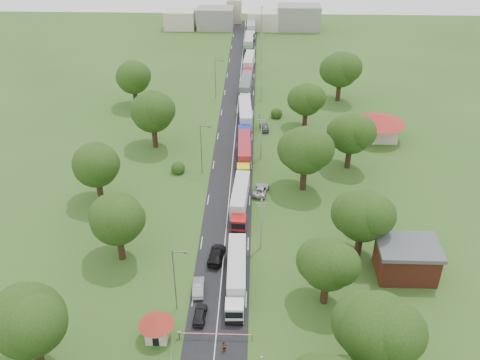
{
  "coord_description": "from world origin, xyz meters",
  "views": [
    {
      "loc": [
        4.61,
        -70.71,
        51.64
      ],
      "look_at": [
        1.86,
        7.82,
        3.0
      ],
      "focal_mm": 40.0,
      "sensor_mm": 36.0,
      "label": 1
    }
  ],
  "objects_px": {
    "guard_booth": "(157,326)",
    "truck_0": "(236,275)",
    "car_lane_front": "(200,314)",
    "pedestrian_near": "(224,347)",
    "info_sign": "(260,114)",
    "boom_barrier": "(205,334)",
    "car_lane_mid": "(198,287)"
  },
  "relations": [
    {
      "from": "car_lane_front",
      "to": "car_lane_mid",
      "type": "bearing_deg",
      "value": -79.29
    },
    {
      "from": "boom_barrier",
      "to": "guard_booth",
      "type": "relative_size",
      "value": 2.1
    },
    {
      "from": "info_sign",
      "to": "car_lane_front",
      "type": "height_order",
      "value": "info_sign"
    },
    {
      "from": "truck_0",
      "to": "pedestrian_near",
      "type": "relative_size",
      "value": 9.19
    },
    {
      "from": "truck_0",
      "to": "car_lane_mid",
      "type": "height_order",
      "value": "truck_0"
    },
    {
      "from": "boom_barrier",
      "to": "car_lane_mid",
      "type": "bearing_deg",
      "value": 101.02
    },
    {
      "from": "pedestrian_near",
      "to": "boom_barrier",
      "type": "bearing_deg",
      "value": 106.22
    },
    {
      "from": "truck_0",
      "to": "pedestrian_near",
      "type": "distance_m",
      "value": 11.57
    },
    {
      "from": "info_sign",
      "to": "car_lane_mid",
      "type": "xyz_separation_m",
      "value": [
        -8.2,
        -51.56,
        -2.29
      ]
    },
    {
      "from": "boom_barrier",
      "to": "truck_0",
      "type": "xyz_separation_m",
      "value": [
        3.54,
        9.62,
        1.21
      ]
    },
    {
      "from": "car_lane_front",
      "to": "pedestrian_near",
      "type": "relative_size",
      "value": 2.56
    },
    {
      "from": "car_lane_front",
      "to": "pedestrian_near",
      "type": "bearing_deg",
      "value": 125.66
    },
    {
      "from": "boom_barrier",
      "to": "truck_0",
      "type": "bearing_deg",
      "value": 69.79
    },
    {
      "from": "guard_booth",
      "to": "pedestrian_near",
      "type": "relative_size",
      "value": 2.82
    },
    {
      "from": "boom_barrier",
      "to": "info_sign",
      "type": "xyz_separation_m",
      "value": [
        6.56,
        60.0,
        2.11
      ]
    },
    {
      "from": "truck_0",
      "to": "car_lane_front",
      "type": "relative_size",
      "value": 3.59
    },
    {
      "from": "guard_booth",
      "to": "car_lane_mid",
      "type": "relative_size",
      "value": 1.02
    },
    {
      "from": "car_lane_front",
      "to": "truck_0",
      "type": "bearing_deg",
      "value": -123.47
    },
    {
      "from": "boom_barrier",
      "to": "info_sign",
      "type": "height_order",
      "value": "info_sign"
    },
    {
      "from": "guard_booth",
      "to": "info_sign",
      "type": "height_order",
      "value": "info_sign"
    },
    {
      "from": "boom_barrier",
      "to": "car_lane_mid",
      "type": "relative_size",
      "value": 2.14
    },
    {
      "from": "guard_booth",
      "to": "pedestrian_near",
      "type": "distance_m",
      "value": 8.68
    },
    {
      "from": "truck_0",
      "to": "car_lane_front",
      "type": "height_order",
      "value": "truck_0"
    },
    {
      "from": "info_sign",
      "to": "car_lane_front",
      "type": "xyz_separation_m",
      "value": [
        -7.48,
        -56.54,
        -2.32
      ]
    },
    {
      "from": "truck_0",
      "to": "pedestrian_near",
      "type": "xyz_separation_m",
      "value": [
        -1.01,
        -11.44,
        -1.33
      ]
    },
    {
      "from": "guard_booth",
      "to": "car_lane_front",
      "type": "relative_size",
      "value": 1.1
    },
    {
      "from": "guard_booth",
      "to": "info_sign",
      "type": "bearing_deg",
      "value": 78.32
    },
    {
      "from": "pedestrian_near",
      "to": "guard_booth",
      "type": "bearing_deg",
      "value": 129.77
    },
    {
      "from": "guard_booth",
      "to": "pedestrian_near",
      "type": "bearing_deg",
      "value": -12.31
    },
    {
      "from": "car_lane_front",
      "to": "info_sign",
      "type": "bearing_deg",
      "value": -95.02
    },
    {
      "from": "guard_booth",
      "to": "truck_0",
      "type": "xyz_separation_m",
      "value": [
        9.38,
        9.62,
        -0.06
      ]
    },
    {
      "from": "car_lane_mid",
      "to": "car_lane_front",
      "type": "bearing_deg",
      "value": 94.54
    }
  ]
}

